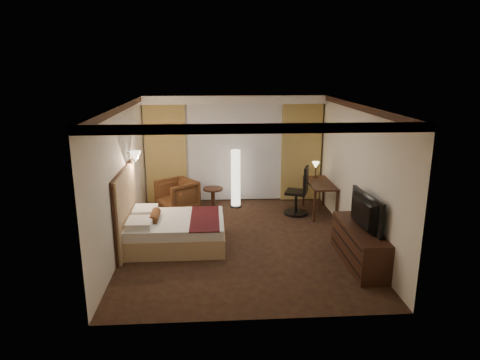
{
  "coord_description": "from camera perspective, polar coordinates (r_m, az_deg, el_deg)",
  "views": [
    {
      "loc": [
        -0.54,
        -7.91,
        3.39
      ],
      "look_at": [
        0.0,
        0.4,
        1.15
      ],
      "focal_mm": 32.0,
      "sensor_mm": 36.0,
      "label": 1
    }
  ],
  "objects": [
    {
      "name": "crown_molding",
      "position": [
        7.97,
        0.19,
        9.65
      ],
      "size": [
        4.5,
        5.5,
        0.12
      ],
      "primitive_type": null,
      "color": "black",
      "rests_on": "ceiling"
    },
    {
      "name": "soffit",
      "position": [
        10.46,
        -0.77,
        10.72
      ],
      "size": [
        4.5,
        0.5,
        0.2
      ],
      "primitive_type": "cube",
      "color": "white",
      "rests_on": "ceiling"
    },
    {
      "name": "right_wall",
      "position": [
        8.64,
        15.25,
        0.85
      ],
      "size": [
        0.02,
        5.5,
        2.7
      ],
      "primitive_type": "cube",
      "color": "silver",
      "rests_on": "floor"
    },
    {
      "name": "bed",
      "position": [
        8.42,
        -8.46,
        -6.87
      ],
      "size": [
        1.85,
        1.44,
        0.54
      ],
      "primitive_type": null,
      "color": "white",
      "rests_on": "floor"
    },
    {
      "name": "curtain_sheer",
      "position": [
        10.81,
        -0.79,
        3.64
      ],
      "size": [
        2.48,
        0.04,
        2.45
      ],
      "primitive_type": "cube",
      "color": "silver",
      "rests_on": "back_wall"
    },
    {
      "name": "ceiling",
      "position": [
        7.96,
        0.19,
        10.08
      ],
      "size": [
        4.5,
        5.5,
        0.01
      ],
      "primitive_type": "cube",
      "color": "white",
      "rests_on": "back_wall"
    },
    {
      "name": "desk_lamp",
      "position": [
        10.55,
        10.04,
        1.28
      ],
      "size": [
        0.18,
        0.18,
        0.34
      ],
      "primitive_type": null,
      "color": "#FFD899",
      "rests_on": "desk"
    },
    {
      "name": "floor",
      "position": [
        8.63,
        0.18,
        -8.09
      ],
      "size": [
        4.5,
        5.5,
        0.01
      ],
      "primitive_type": "cube",
      "color": "black",
      "rests_on": "ground"
    },
    {
      "name": "left_wall",
      "position": [
        8.35,
        -15.41,
        0.35
      ],
      "size": [
        0.02,
        5.5,
        2.7
      ],
      "primitive_type": "cube",
      "color": "silver",
      "rests_on": "floor"
    },
    {
      "name": "curtain_right_drape",
      "position": [
        10.97,
        8.15,
        3.65
      ],
      "size": [
        1.0,
        0.14,
        2.45
      ],
      "primitive_type": "cube",
      "color": "tan",
      "rests_on": "back_wall"
    },
    {
      "name": "armchair",
      "position": [
        10.33,
        -8.39,
        -1.86
      ],
      "size": [
        1.08,
        1.09,
        0.82
      ],
      "primitive_type": "imported",
      "rotation": [
        0.0,
        0.0,
        -0.93
      ],
      "color": "#4C2E16",
      "rests_on": "floor"
    },
    {
      "name": "desk",
      "position": [
        10.24,
        10.53,
        -2.33
      ],
      "size": [
        0.55,
        1.27,
        0.75
      ],
      "primitive_type": null,
      "color": "black",
      "rests_on": "floor"
    },
    {
      "name": "headboard",
      "position": [
        8.39,
        -14.96,
        -3.83
      ],
      "size": [
        0.12,
        1.74,
        1.5
      ],
      "primitive_type": null,
      "color": "tan",
      "rests_on": "floor"
    },
    {
      "name": "television",
      "position": [
        7.62,
        15.76,
        -3.74
      ],
      "size": [
        0.77,
        1.22,
        0.15
      ],
      "primitive_type": "imported",
      "rotation": [
        0.0,
        0.0,
        1.65
      ],
      "color": "black",
      "rests_on": "dresser"
    },
    {
      "name": "back_wall",
      "position": [
        10.87,
        -0.81,
        4.24
      ],
      "size": [
        4.5,
        0.02,
        2.7
      ],
      "primitive_type": "cube",
      "color": "silver",
      "rests_on": "floor"
    },
    {
      "name": "dresser",
      "position": [
        7.87,
        15.62,
        -8.38
      ],
      "size": [
        0.5,
        1.73,
        0.67
      ],
      "primitive_type": null,
      "color": "black",
      "rests_on": "floor"
    },
    {
      "name": "side_table",
      "position": [
        10.37,
        -3.61,
        -2.51
      ],
      "size": [
        0.49,
        0.49,
        0.53
      ],
      "primitive_type": null,
      "color": "black",
      "rests_on": "floor"
    },
    {
      "name": "floor_lamp",
      "position": [
        10.42,
        -0.58,
        0.2
      ],
      "size": [
        0.3,
        0.3,
        1.44
      ],
      "primitive_type": null,
      "color": "white",
      "rests_on": "floor"
    },
    {
      "name": "wall_sconce",
      "position": [
        8.83,
        -13.77,
        3.04
      ],
      "size": [
        0.24,
        0.24,
        0.24
      ],
      "primitive_type": null,
      "color": "white",
      "rests_on": "left_wall"
    },
    {
      "name": "curtain_left_drape",
      "position": [
        10.8,
        -9.83,
        3.4
      ],
      "size": [
        1.0,
        0.14,
        2.45
      ],
      "primitive_type": "cube",
      "color": "tan",
      "rests_on": "back_wall"
    },
    {
      "name": "office_chair",
      "position": [
        10.01,
        7.52,
        -1.38
      ],
      "size": [
        0.72,
        0.72,
        1.16
      ],
      "primitive_type": null,
      "rotation": [
        0.0,
        0.0,
        -0.36
      ],
      "color": "black",
      "rests_on": "floor"
    }
  ]
}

